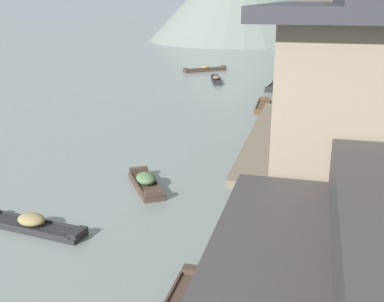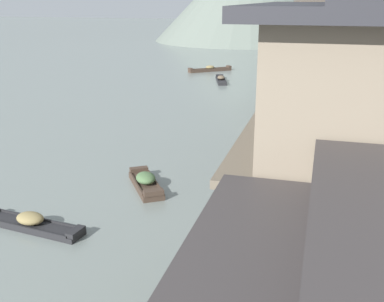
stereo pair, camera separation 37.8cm
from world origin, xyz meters
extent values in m
cube|color=#232326|center=(4.10, 44.09, 0.14)|extent=(1.29, 3.99, 0.27)
cube|color=#232326|center=(4.27, 45.89, 0.40)|extent=(0.86, 0.44, 0.25)
cube|color=#232326|center=(3.93, 42.29, 0.40)|extent=(0.86, 0.44, 0.25)
cube|color=#232326|center=(3.68, 44.13, 0.31)|extent=(0.40, 3.41, 0.08)
cube|color=#232326|center=(4.52, 44.05, 0.31)|extent=(0.40, 3.41, 0.08)
cube|color=#423328|center=(-5.18, 53.88, 0.15)|extent=(4.86, 4.25, 0.29)
cube|color=#423328|center=(-3.15, 55.58, 0.43)|extent=(0.78, 0.84, 0.27)
cube|color=#423328|center=(-7.22, 52.19, 0.43)|extent=(0.78, 0.84, 0.27)
cube|color=#423328|center=(-5.44, 54.19, 0.33)|extent=(3.96, 3.32, 0.08)
cube|color=#423328|center=(-4.93, 53.58, 0.33)|extent=(3.96, 3.32, 0.08)
ellipsoid|color=olive|center=(-5.18, 53.88, 0.51)|extent=(1.36, 1.32, 0.44)
cube|color=#232326|center=(-2.27, 46.95, 0.11)|extent=(2.28, 5.07, 0.22)
cube|color=#232326|center=(-2.94, 49.21, 0.32)|extent=(0.87, 0.57, 0.20)
cube|color=#232326|center=(-1.60, 44.69, 0.32)|extent=(0.87, 0.57, 0.20)
cube|color=#232326|center=(-2.66, 46.84, 0.26)|extent=(1.36, 4.36, 0.08)
cube|color=#232326|center=(-1.88, 47.07, 0.26)|extent=(1.36, 4.36, 0.08)
ellipsoid|color=brown|center=(-2.27, 46.95, 0.44)|extent=(1.09, 1.31, 0.44)
cube|color=brown|center=(4.09, 35.40, 0.11)|extent=(1.27, 5.07, 0.21)
cube|color=brown|center=(3.99, 37.76, 0.31)|extent=(0.97, 0.40, 0.19)
cube|color=brown|center=(4.19, 33.04, 0.31)|extent=(0.97, 0.40, 0.19)
cube|color=brown|center=(3.60, 35.38, 0.25)|extent=(0.27, 4.53, 0.08)
cube|color=brown|center=(4.58, 35.42, 0.25)|extent=(0.27, 4.53, 0.08)
cube|color=#423328|center=(0.66, 16.55, 0.13)|extent=(2.74, 3.40, 0.27)
cube|color=#423328|center=(1.53, 15.26, 0.39)|extent=(0.95, 0.80, 0.24)
cube|color=#423328|center=(-0.21, 17.85, 0.39)|extent=(0.95, 0.80, 0.24)
cube|color=#423328|center=(1.05, 16.81, 0.31)|extent=(1.69, 2.47, 0.08)
cube|color=#423328|center=(0.28, 16.29, 0.31)|extent=(1.69, 2.47, 0.08)
ellipsoid|color=#4C6B42|center=(0.66, 16.55, 0.52)|extent=(1.46, 1.56, 0.50)
cube|color=#423328|center=(4.83, 9.79, 0.29)|extent=(0.88, 0.37, 0.18)
cube|color=#232326|center=(4.00, 53.65, 0.13)|extent=(1.09, 4.11, 0.26)
cube|color=#232326|center=(3.99, 55.55, 0.38)|extent=(0.95, 0.37, 0.23)
cube|color=#232326|center=(4.02, 51.75, 0.38)|extent=(0.95, 0.37, 0.23)
cube|color=#232326|center=(3.52, 53.65, 0.30)|extent=(0.11, 3.60, 0.08)
cube|color=#232326|center=(4.49, 53.66, 0.30)|extent=(0.11, 3.60, 0.08)
cube|color=#232326|center=(-2.24, 11.44, 0.10)|extent=(4.70, 1.52, 0.20)
cube|color=#232326|center=(-0.10, 11.16, 0.29)|extent=(0.47, 0.87, 0.18)
cube|color=#232326|center=(-2.30, 11.02, 0.24)|extent=(4.09, 0.61, 0.08)
cube|color=#232326|center=(-2.19, 11.86, 0.24)|extent=(4.09, 0.61, 0.08)
ellipsoid|color=olive|center=(-2.24, 11.44, 0.43)|extent=(1.27, 0.98, 0.46)
cube|color=gray|center=(9.74, 7.09, 4.47)|extent=(4.51, 6.14, 7.80)
cube|color=#6E6151|center=(7.13, 7.09, 3.17)|extent=(0.70, 6.14, 0.16)
cube|color=#6E6151|center=(7.13, 7.09, 5.77)|extent=(0.70, 6.14, 0.16)
cube|color=gray|center=(10.45, 14.13, 3.17)|extent=(5.95, 6.18, 5.20)
cube|color=gray|center=(7.13, 14.13, 3.17)|extent=(0.70, 6.18, 0.16)
cube|color=#4C4238|center=(10.45, 14.13, 5.89)|extent=(6.85, 7.08, 0.24)
cube|color=#75604C|center=(9.50, 21.33, 4.47)|extent=(4.04, 7.04, 7.80)
cube|color=brown|center=(7.13, 21.33, 3.17)|extent=(0.70, 7.04, 0.16)
cube|color=brown|center=(7.13, 21.33, 5.77)|extent=(0.70, 7.04, 0.16)
cube|color=#4C4238|center=(9.50, 21.33, 8.49)|extent=(4.94, 7.94, 0.24)
cube|color=#7F705B|center=(10.40, 28.70, 3.17)|extent=(5.83, 5.08, 5.20)
cube|color=brown|center=(7.13, 28.70, 3.17)|extent=(0.70, 5.08, 0.16)
cube|color=#4C4238|center=(10.40, 28.70, 5.89)|extent=(6.73, 5.98, 0.24)
cube|color=#4C4238|center=(10.40, 28.70, 6.36)|extent=(3.50, 5.98, 0.70)
cube|color=#75604C|center=(10.01, 36.34, 4.47)|extent=(5.07, 7.16, 7.80)
cube|color=brown|center=(7.13, 36.34, 3.17)|extent=(0.70, 7.16, 0.16)
cube|color=brown|center=(7.13, 36.34, 5.77)|extent=(0.70, 7.16, 0.16)
cube|color=#3D3838|center=(10.01, 36.34, 8.49)|extent=(5.97, 8.06, 0.24)
cylinder|color=#473828|center=(6.43, 9.23, 1.07)|extent=(0.20, 0.20, 1.00)
camera|label=1|loc=(8.08, -3.12, 8.72)|focal=44.08mm
camera|label=2|loc=(8.44, -3.03, 8.72)|focal=44.08mm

